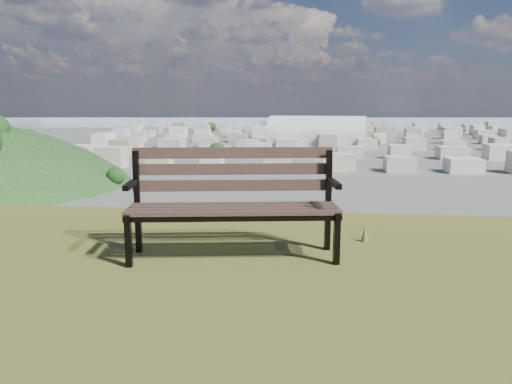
# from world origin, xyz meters

# --- Properties ---
(park_bench) EXTENTS (2.07, 0.93, 1.04)m
(park_bench) POSITION_xyz_m (1.06, 2.57, 25.59)
(park_bench) COLOR #473228
(park_bench) RESTS_ON hilltop_mesa
(arena) EXTENTS (62.33, 31.67, 25.31)m
(arena) POSITION_xyz_m (5.90, 316.48, 5.97)
(arena) COLOR silver
(arena) RESTS_ON ground
(city_blocks) EXTENTS (395.00, 361.00, 7.00)m
(city_blocks) POSITION_xyz_m (0.00, 394.44, 3.50)
(city_blocks) COLOR silver
(city_blocks) RESTS_ON ground
(city_trees) EXTENTS (406.52, 387.20, 9.98)m
(city_trees) POSITION_xyz_m (-26.39, 319.00, 4.83)
(city_trees) COLOR #37251B
(city_trees) RESTS_ON ground
(bay_water) EXTENTS (2400.00, 700.00, 0.12)m
(bay_water) POSITION_xyz_m (0.00, 900.00, 0.00)
(bay_water) COLOR #8297A5
(bay_water) RESTS_ON ground
(far_hills) EXTENTS (2050.00, 340.00, 60.00)m
(far_hills) POSITION_xyz_m (-60.92, 1402.93, 25.47)
(far_hills) COLOR #A2B1C9
(far_hills) RESTS_ON ground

